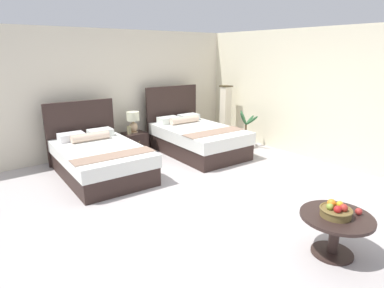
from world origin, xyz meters
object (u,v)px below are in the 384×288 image
(table_lamp, at_px, (133,120))
(loose_apple, at_px, (359,212))
(floor_lamp_corner, at_px, (225,113))
(nightstand, at_px, (135,143))
(potted_palm, at_px, (245,139))
(bed_near_corner, at_px, (196,138))
(bed_near_window, at_px, (100,158))
(fruit_bowl, at_px, (336,211))
(coffee_table, at_px, (335,226))
(vase, at_px, (129,130))

(table_lamp, distance_m, loose_apple, 4.83)
(floor_lamp_corner, bearing_deg, table_lamp, 170.91)
(nightstand, relative_size, loose_apple, 6.25)
(potted_palm, bearing_deg, nightstand, 151.00)
(bed_near_corner, height_order, potted_palm, bed_near_corner)
(table_lamp, relative_size, potted_palm, 0.52)
(bed_near_window, height_order, nightstand, bed_near_window)
(bed_near_window, xyz_separation_m, floor_lamp_corner, (3.50, 0.45, 0.37))
(bed_near_window, relative_size, floor_lamp_corner, 1.55)
(fruit_bowl, bearing_deg, coffee_table, -8.13)
(fruit_bowl, bearing_deg, loose_apple, -30.29)
(table_lamp, relative_size, fruit_bowl, 1.37)
(floor_lamp_corner, xyz_separation_m, potted_palm, (-0.16, -0.87, -0.45))
(table_lamp, height_order, loose_apple, table_lamp)
(vase, relative_size, fruit_bowl, 0.51)
(bed_near_window, height_order, floor_lamp_corner, floor_lamp_corner)
(bed_near_corner, relative_size, loose_apple, 29.21)
(nightstand, relative_size, vase, 2.75)
(bed_near_window, height_order, potted_palm, bed_near_window)
(bed_near_corner, bearing_deg, coffee_table, -106.00)
(bed_near_corner, height_order, coffee_table, bed_near_corner)
(table_lamp, bearing_deg, loose_apple, -87.91)
(bed_near_window, height_order, fruit_bowl, bed_near_window)
(table_lamp, relative_size, loose_apple, 6.15)
(fruit_bowl, bearing_deg, nightstand, 89.35)
(loose_apple, bearing_deg, floor_lamp_corner, 63.75)
(bed_near_window, xyz_separation_m, fruit_bowl, (1.08, -3.86, 0.22))
(bed_near_window, height_order, loose_apple, bed_near_window)
(bed_near_window, height_order, table_lamp, bed_near_window)
(bed_near_corner, xyz_separation_m, floor_lamp_corner, (1.28, 0.45, 0.34))
(fruit_bowl, distance_m, potted_palm, 4.13)
(fruit_bowl, bearing_deg, potted_palm, 56.70)
(table_lamp, xyz_separation_m, potted_palm, (2.21, -1.25, -0.51))
(vase, bearing_deg, coffee_table, -88.56)
(vase, bearing_deg, potted_palm, -26.76)
(bed_near_corner, distance_m, table_lamp, 1.42)
(nightstand, bearing_deg, floor_lamp_corner, -8.61)
(coffee_table, distance_m, potted_palm, 4.11)
(table_lamp, relative_size, floor_lamp_corner, 0.34)
(coffee_table, height_order, floor_lamp_corner, floor_lamp_corner)
(bed_near_window, relative_size, bed_near_corner, 0.97)
(bed_near_corner, bearing_deg, potted_palm, -20.29)
(nightstand, bearing_deg, vase, -164.06)
(bed_near_window, distance_m, nightstand, 1.39)
(floor_lamp_corner, bearing_deg, bed_near_corner, -160.65)
(nightstand, bearing_deg, coffee_table, -90.29)
(fruit_bowl, relative_size, loose_apple, 4.48)
(vase, relative_size, loose_apple, 2.27)
(bed_near_corner, bearing_deg, floor_lamp_corner, 19.35)
(coffee_table, bearing_deg, fruit_bowl, 171.87)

